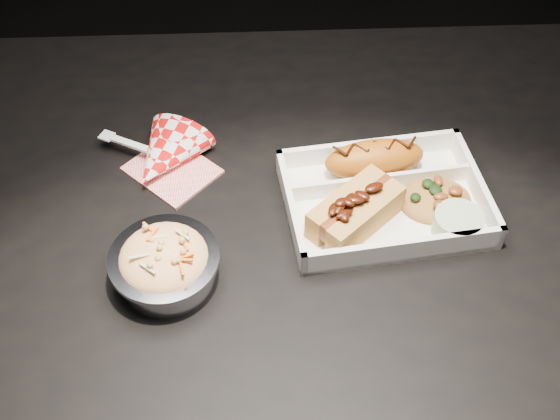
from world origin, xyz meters
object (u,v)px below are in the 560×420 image
object	(u,v)px
fried_pastry	(374,159)
foil_coleslaw_cup	(165,263)
dining_table	(307,257)
food_tray	(384,201)
hotdog	(356,210)
napkin_fork	(164,157)

from	to	relation	value
fried_pastry	foil_coleslaw_cup	bearing A→B (deg)	-149.34
dining_table	food_tray	world-z (taller)	food_tray
dining_table	fried_pastry	distance (m)	0.16
food_tray	fried_pastry	distance (m)	0.06
food_tray	foil_coleslaw_cup	xyz separation A→B (m)	(-0.27, -0.10, 0.02)
hotdog	napkin_fork	distance (m)	0.27
fried_pastry	foil_coleslaw_cup	distance (m)	0.31
dining_table	foil_coleslaw_cup	world-z (taller)	foil_coleslaw_cup
dining_table	food_tray	bearing A→B (deg)	5.11
hotdog	napkin_fork	xyz separation A→B (m)	(-0.24, 0.12, -0.02)
foil_coleslaw_cup	napkin_fork	bearing A→B (deg)	94.51
dining_table	hotdog	xyz separation A→B (m)	(0.05, -0.02, 0.12)
hotdog	napkin_fork	size ratio (longest dim) A/B	0.74
food_tray	dining_table	bearing A→B (deg)	178.00
hotdog	foil_coleslaw_cup	bearing A→B (deg)	154.73
dining_table	napkin_fork	world-z (taller)	napkin_fork
food_tray	fried_pastry	xyz separation A→B (m)	(-0.01, 0.05, 0.02)
dining_table	food_tray	distance (m)	0.14
hotdog	dining_table	bearing A→B (deg)	114.26
dining_table	fried_pastry	xyz separation A→B (m)	(0.09, 0.06, 0.12)
fried_pastry	napkin_fork	xyz separation A→B (m)	(-0.28, 0.03, -0.02)
foil_coleslaw_cup	food_tray	bearing A→B (deg)	20.56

